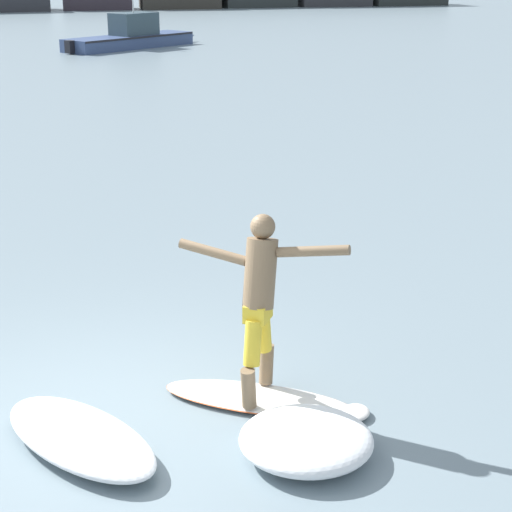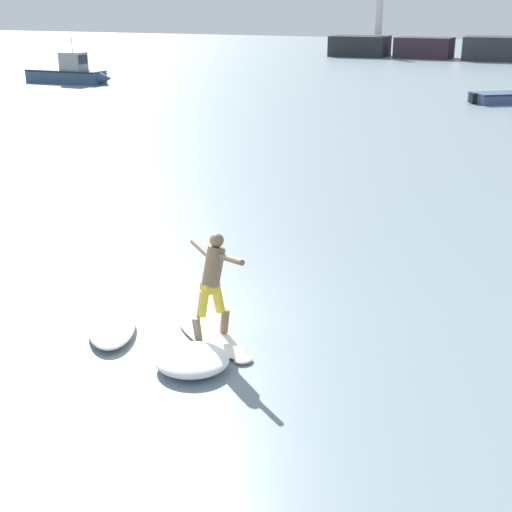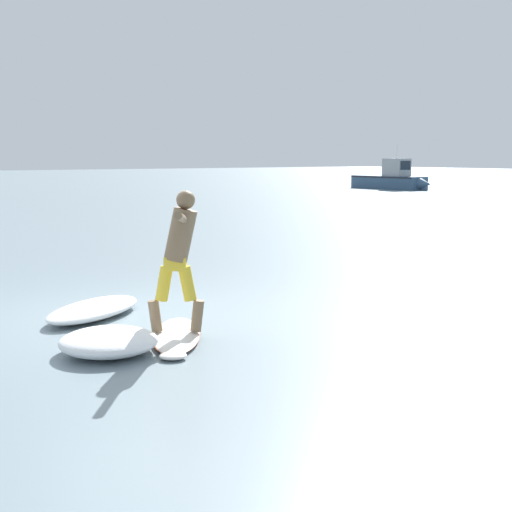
% 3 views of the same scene
% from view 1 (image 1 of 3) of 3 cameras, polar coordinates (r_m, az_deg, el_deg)
% --- Properties ---
extents(ground_plane, '(200.00, 200.00, 0.00)m').
position_cam_1_polar(ground_plane, '(7.92, -10.51, -10.42)').
color(ground_plane, slate).
extents(surfboard, '(1.88, 1.41, 0.22)m').
position_cam_1_polar(surfboard, '(7.97, 0.35, -9.50)').
color(surfboard, white).
rests_on(surfboard, ground).
extents(surfer, '(1.37, 0.96, 1.69)m').
position_cam_1_polar(surfer, '(7.58, 0.25, -2.45)').
color(surfer, brown).
rests_on(surfer, surfboard).
extents(small_boat_offshore, '(6.69, 5.28, 2.41)m').
position_cam_1_polar(small_boat_offshore, '(39.74, -8.24, 14.28)').
color(small_boat_offshore, '#384B75').
rests_on(small_boat_offshore, ground).
extents(wave_foam_at_tail, '(1.37, 1.35, 0.27)m').
position_cam_1_polar(wave_foam_at_tail, '(7.19, 3.36, -12.13)').
color(wave_foam_at_tail, white).
rests_on(wave_foam_at_tail, ground).
extents(wave_foam_at_nose, '(1.58, 1.90, 0.22)m').
position_cam_1_polar(wave_foam_at_nose, '(7.42, -11.66, -11.74)').
color(wave_foam_at_nose, white).
rests_on(wave_foam_at_nose, ground).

